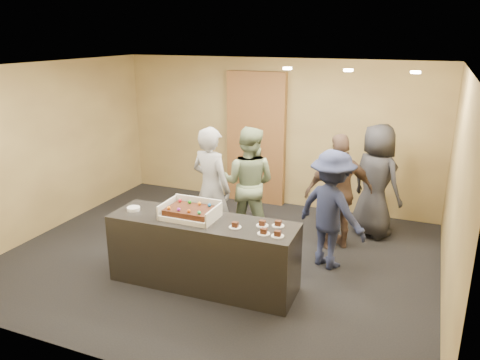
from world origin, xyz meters
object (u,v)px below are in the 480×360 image
Objects in this scene: serving_counter at (203,253)px; cake_box at (191,214)px; plate_stack at (134,209)px; person_navy_man at (331,210)px; storage_cabinet at (256,139)px; person_dark_suit at (376,181)px; sheet_cake at (190,211)px; person_server_grey at (211,188)px; person_brown_extra at (339,192)px; person_sage_man at (248,183)px.

cake_box is (-0.17, 0.03, 0.50)m from serving_counter.
person_navy_man is (2.36, 1.19, -0.09)m from plate_stack.
storage_cabinet is 2.43m from person_dark_suit.
storage_cabinet is 1.49× the size of person_navy_man.
person_server_grey is (-0.24, 1.10, -0.07)m from sheet_cake.
cake_box reaches higher than serving_counter.
person_navy_man reaches higher than serving_counter.
cake_box is at bearing 118.10° from person_server_grey.
person_brown_extra is (2.34, 1.83, -0.05)m from plate_stack.
person_dark_suit is (2.29, -0.75, -0.33)m from storage_cabinet.
person_brown_extra is (1.52, 1.75, -0.07)m from cake_box.
sheet_cake is (-0.17, 0.00, 0.55)m from serving_counter.
storage_cabinet is 4.23× the size of sheet_cake.
serving_counter is 0.98× the size of storage_cabinet.
person_dark_suit is at bearing 52.26° from serving_counter.
person_brown_extra reaches higher than person_navy_man.
serving_counter is 0.52m from cake_box.
storage_cabinet is at bearing 95.71° from cake_box.
storage_cabinet is 1.41× the size of person_brown_extra.
person_sage_man reaches higher than person_brown_extra.
person_server_grey reaches higher than person_dark_suit.
sheet_cake is 2.35m from person_brown_extra.
person_dark_suit is at bearing -18.10° from storage_cabinet.
cake_box is 3.98× the size of plate_stack.
person_brown_extra is at bearing -61.41° from person_navy_man.
person_dark_suit is (0.42, 1.31, 0.08)m from person_navy_man.
sheet_cake is 1.13m from person_server_grey.
person_server_grey is 0.66m from person_sage_man.
person_dark_suit is at bearing 50.98° from cake_box.
person_navy_man is 0.92× the size of person_dark_suit.
person_brown_extra is at bearing -143.33° from person_server_grey.
plate_stack is (-0.81, -0.07, -0.02)m from cake_box.
plate_stack is at bearing 74.53° from person_dark_suit.
person_server_grey reaches higher than person_navy_man.
person_navy_man reaches higher than plate_stack.
person_dark_suit reaches higher than person_navy_man.
serving_counter is at bearing -81.39° from storage_cabinet.
serving_counter is 3.08m from person_dark_suit.
person_server_grey reaches higher than serving_counter.
cake_box is at bearing 5.24° from plate_stack.
plate_stack is 0.10× the size of person_navy_man.
person_navy_man is at bearing 36.44° from sheet_cake.
storage_cabinet reaches higher than cake_box.
person_brown_extra is (1.76, 0.68, -0.05)m from person_server_grey.
storage_cabinet is at bearing -67.02° from person_brown_extra.
person_brown_extra is 0.81m from person_dark_suit.
storage_cabinet is 2.81m from person_navy_man.
sheet_cake is 0.35× the size of person_navy_man.
person_navy_man is (1.55, 1.12, -0.12)m from cake_box.
person_navy_man is at bearing -163.04° from person_server_grey.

